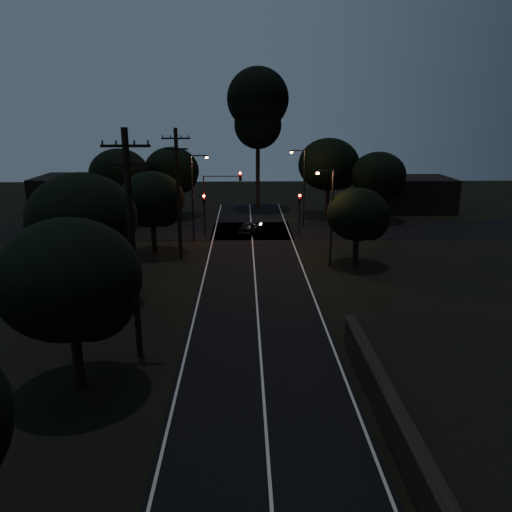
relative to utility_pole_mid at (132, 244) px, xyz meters
name	(u,v)px	position (x,y,z in m)	size (l,w,h in m)	color
road_surface	(254,261)	(6.00, 16.12, -5.73)	(60.00, 70.00, 0.03)	black
utility_pole_mid	(132,244)	(0.00, 0.00, 0.00)	(2.20, 0.30, 11.00)	black
utility_pole_far	(178,193)	(0.00, 17.00, -0.25)	(2.20, 0.30, 10.50)	black
tree_left_b	(74,283)	(-1.79, -3.12, -0.84)	(5.95, 5.95, 7.56)	black
tree_left_c	(86,222)	(-4.27, 6.87, -0.40)	(6.53, 6.53, 8.25)	black
tree_left_d	(154,201)	(-2.31, 18.89, -1.22)	(5.49, 5.49, 6.97)	black
tree_far_nw	(173,172)	(-2.78, 34.87, -0.62)	(6.24, 6.24, 7.91)	black
tree_far_w	(121,175)	(-7.78, 30.87, -0.54)	(6.28, 6.28, 8.01)	black
tree_far_ne	(331,166)	(15.25, 34.86, 0.00)	(7.02, 7.02, 8.87)	black
tree_far_e	(380,176)	(20.21, 31.88, -0.85)	(5.95, 5.95, 7.55)	black
tree_right_a	(360,216)	(14.17, 14.90, -1.78)	(4.80, 4.80, 6.10)	black
tall_pine	(258,107)	(7.00, 40.00, 6.48)	(7.45, 7.45, 16.93)	black
building_left	(83,195)	(-14.00, 37.00, -3.54)	(10.00, 8.00, 4.40)	black
building_right	(412,194)	(26.00, 38.00, -3.74)	(9.00, 7.00, 4.00)	black
signal_left	(204,207)	(1.40, 24.99, -2.90)	(0.28, 0.35, 4.10)	black
signal_right	(299,207)	(10.60, 24.99, -2.90)	(0.28, 0.35, 4.10)	black
signal_mast	(221,192)	(3.09, 24.99, -1.40)	(3.70, 0.35, 6.25)	black
streetlight_a	(194,192)	(0.69, 23.00, -1.10)	(1.66, 0.26, 8.00)	black
streetlight_b	(302,183)	(11.31, 29.00, -1.10)	(1.66, 0.26, 8.00)	black
streetlight_c	(330,211)	(11.83, 15.00, -1.39)	(1.46, 0.26, 7.50)	black
car	(250,227)	(5.80, 25.80, -5.11)	(1.48, 3.69, 1.26)	black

